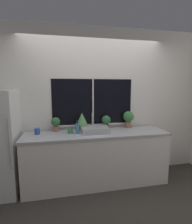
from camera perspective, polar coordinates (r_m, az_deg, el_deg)
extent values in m
plane|color=#38332D|center=(3.05, 1.55, -24.75)|extent=(14.00, 14.00, 0.00)
cube|color=silver|center=(3.21, -1.11, 2.76)|extent=(8.00, 0.06, 2.70)
cube|color=black|center=(3.17, -0.99, 3.33)|extent=(1.46, 0.01, 0.82)
cube|color=silver|center=(3.17, -0.97, 3.32)|extent=(0.02, 0.01, 0.82)
cube|color=silver|center=(3.23, -0.95, -4.17)|extent=(1.52, 0.04, 0.03)
cube|color=silver|center=(4.86, 22.97, 4.02)|extent=(0.06, 7.00, 2.70)
cube|color=white|center=(3.10, 0.26, -15.11)|extent=(2.38, 0.59, 0.86)
cube|color=#ADADB2|center=(2.95, 0.26, -7.08)|extent=(2.41, 0.62, 0.03)
cylinder|color=silver|center=(2.69, -26.35, -9.36)|extent=(0.02, 0.02, 0.72)
cube|color=#ADADB2|center=(2.96, -0.41, -5.76)|extent=(0.46, 0.35, 0.09)
cylinder|color=#B7B7BC|center=(3.16, -1.16, -5.39)|extent=(0.04, 0.04, 0.03)
cylinder|color=#B7B7BC|center=(3.13, -1.17, -2.74)|extent=(0.02, 0.02, 0.27)
cylinder|color=#9E6B4C|center=(3.09, -12.96, -5.37)|extent=(0.10, 0.10, 0.09)
sphere|color=#2D6638|center=(3.06, -13.04, -3.12)|extent=(0.16, 0.16, 0.16)
cylinder|color=#9E6B4C|center=(3.11, -4.58, -5.01)|extent=(0.13, 0.13, 0.10)
cone|color=#569951|center=(3.08, -4.61, -2.17)|extent=(0.20, 0.20, 0.22)
cylinder|color=#9E6B4C|center=(3.19, 3.31, -4.76)|extent=(0.10, 0.10, 0.08)
sphere|color=#2D6638|center=(3.17, 3.33, -2.61)|extent=(0.16, 0.16, 0.16)
cylinder|color=#9E6B4C|center=(3.33, 10.48, -4.07)|extent=(0.10, 0.10, 0.12)
sphere|color=#387A3D|center=(3.30, 10.56, -1.44)|extent=(0.19, 0.19, 0.19)
cylinder|color=teal|center=(2.88, -6.08, -5.39)|extent=(0.06, 0.06, 0.17)
cylinder|color=black|center=(2.85, -6.12, -3.25)|extent=(0.03, 0.03, 0.05)
cylinder|color=#3351AD|center=(2.99, -18.64, -6.00)|extent=(0.09, 0.09, 0.10)
cylinder|color=#38844C|center=(2.93, -8.48, -6.13)|extent=(0.08, 0.08, 0.08)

